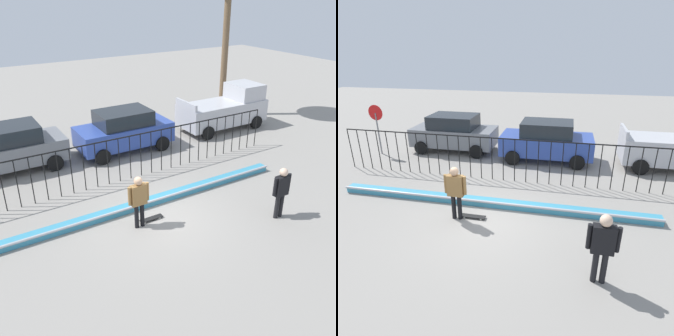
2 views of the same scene
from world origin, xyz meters
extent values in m
plane|color=gray|center=(0.00, 0.00, 0.00)|extent=(60.00, 60.00, 0.00)
cube|color=teal|center=(0.00, 0.96, 0.11)|extent=(11.00, 0.36, 0.22)
cylinder|color=#B2B2B7|center=(0.00, 0.78, 0.22)|extent=(11.00, 0.09, 0.09)
cylinder|color=black|center=(-7.00, 3.09, 0.90)|extent=(0.04, 0.04, 1.79)
cylinder|color=black|center=(-6.53, 3.09, 0.90)|extent=(0.04, 0.04, 1.79)
cylinder|color=black|center=(-6.07, 3.09, 0.90)|extent=(0.04, 0.04, 1.79)
cylinder|color=black|center=(-5.60, 3.09, 0.90)|extent=(0.04, 0.04, 1.79)
cylinder|color=black|center=(-5.13, 3.09, 0.90)|extent=(0.04, 0.04, 1.79)
cylinder|color=black|center=(-4.67, 3.09, 0.90)|extent=(0.04, 0.04, 1.79)
cylinder|color=black|center=(-4.20, 3.09, 0.90)|extent=(0.04, 0.04, 1.79)
cylinder|color=black|center=(-3.73, 3.09, 0.90)|extent=(0.04, 0.04, 1.79)
cylinder|color=black|center=(-3.27, 3.09, 0.90)|extent=(0.04, 0.04, 1.79)
cylinder|color=black|center=(-2.80, 3.09, 0.90)|extent=(0.04, 0.04, 1.79)
cylinder|color=black|center=(-2.33, 3.09, 0.90)|extent=(0.04, 0.04, 1.79)
cylinder|color=black|center=(-1.87, 3.09, 0.90)|extent=(0.04, 0.04, 1.79)
cylinder|color=black|center=(-1.40, 3.09, 0.90)|extent=(0.04, 0.04, 1.79)
cylinder|color=black|center=(-0.93, 3.09, 0.90)|extent=(0.04, 0.04, 1.79)
cylinder|color=black|center=(-0.47, 3.09, 0.90)|extent=(0.04, 0.04, 1.79)
cylinder|color=black|center=(0.00, 3.09, 0.90)|extent=(0.04, 0.04, 1.79)
cylinder|color=black|center=(0.47, 3.09, 0.90)|extent=(0.04, 0.04, 1.79)
cylinder|color=black|center=(0.93, 3.09, 0.90)|extent=(0.04, 0.04, 1.79)
cylinder|color=black|center=(1.40, 3.09, 0.90)|extent=(0.04, 0.04, 1.79)
cylinder|color=black|center=(1.87, 3.09, 0.90)|extent=(0.04, 0.04, 1.79)
cylinder|color=black|center=(2.33, 3.09, 0.90)|extent=(0.04, 0.04, 1.79)
cylinder|color=black|center=(2.80, 3.09, 0.90)|extent=(0.04, 0.04, 1.79)
cylinder|color=black|center=(3.27, 3.09, 0.90)|extent=(0.04, 0.04, 1.79)
cylinder|color=black|center=(3.73, 3.09, 0.90)|extent=(0.04, 0.04, 1.79)
cylinder|color=black|center=(4.20, 3.09, 0.90)|extent=(0.04, 0.04, 1.79)
cylinder|color=black|center=(4.67, 3.09, 0.90)|extent=(0.04, 0.04, 1.79)
cylinder|color=black|center=(5.13, 3.09, 0.90)|extent=(0.04, 0.04, 1.79)
cylinder|color=black|center=(5.60, 3.09, 0.90)|extent=(0.04, 0.04, 1.79)
cylinder|color=black|center=(6.07, 3.09, 0.90)|extent=(0.04, 0.04, 1.79)
cube|color=black|center=(0.00, 3.09, 1.77)|extent=(14.00, 0.04, 0.04)
cylinder|color=black|center=(-0.88, -0.06, 0.41)|extent=(0.14, 0.14, 0.81)
cylinder|color=black|center=(-0.69, -0.06, 0.41)|extent=(0.14, 0.14, 0.81)
cube|color=olive|center=(-0.79, -0.06, 1.15)|extent=(0.50, 0.21, 0.67)
sphere|color=tan|center=(-0.79, -0.06, 1.62)|extent=(0.27, 0.27, 0.27)
cylinder|color=olive|center=(-1.09, -0.06, 1.19)|extent=(0.11, 0.11, 0.60)
cylinder|color=olive|center=(-0.49, -0.06, 1.19)|extent=(0.11, 0.11, 0.60)
cube|color=black|center=(-0.30, 0.07, 0.06)|extent=(0.80, 0.20, 0.02)
cylinder|color=silver|center=(-0.03, 0.14, 0.03)|extent=(0.05, 0.03, 0.05)
cylinder|color=silver|center=(-0.03, -0.01, 0.03)|extent=(0.05, 0.03, 0.05)
cylinder|color=silver|center=(-0.57, 0.14, 0.03)|extent=(0.05, 0.03, 0.05)
cylinder|color=silver|center=(-0.57, -0.01, 0.03)|extent=(0.05, 0.03, 0.05)
cylinder|color=black|center=(3.26, -1.93, 0.41)|extent=(0.14, 0.14, 0.82)
cylinder|color=black|center=(3.45, -1.93, 0.41)|extent=(0.14, 0.14, 0.82)
cube|color=black|center=(3.36, -1.93, 1.17)|extent=(0.50, 0.22, 0.68)
sphere|color=beige|center=(3.36, -1.93, 1.64)|extent=(0.27, 0.27, 0.27)
cylinder|color=black|center=(3.05, -1.93, 1.20)|extent=(0.11, 0.11, 0.61)
cylinder|color=black|center=(3.66, -1.93, 1.20)|extent=(0.11, 0.11, 0.61)
cube|color=slate|center=(-3.33, 6.30, 0.79)|extent=(4.30, 1.90, 0.90)
cube|color=#1E2328|center=(-3.33, 6.30, 1.57)|extent=(2.37, 1.71, 0.66)
cylinder|color=black|center=(-1.87, 7.25, 0.34)|extent=(0.68, 0.22, 0.68)
cylinder|color=black|center=(-1.87, 5.35, 0.34)|extent=(0.68, 0.22, 0.68)
cylinder|color=black|center=(-4.80, 7.25, 0.34)|extent=(0.68, 0.22, 0.68)
cylinder|color=black|center=(-4.80, 5.35, 0.34)|extent=(0.68, 0.22, 0.68)
cube|color=#2D479E|center=(1.50, 5.84, 0.79)|extent=(4.30, 1.90, 0.90)
cube|color=#1E2328|center=(1.50, 5.84, 1.57)|extent=(2.37, 1.71, 0.66)
cylinder|color=black|center=(2.96, 6.79, 0.34)|extent=(0.68, 0.22, 0.68)
cylinder|color=black|center=(2.96, 4.89, 0.34)|extent=(0.68, 0.22, 0.68)
cylinder|color=black|center=(0.04, 6.79, 0.34)|extent=(0.68, 0.22, 0.68)
cylinder|color=black|center=(0.04, 4.89, 0.34)|extent=(0.68, 0.22, 0.68)
cube|color=#B7B7BC|center=(4.91, 5.86, 1.62)|extent=(0.12, 1.75, 0.36)
cylinder|color=black|center=(5.60, 6.81, 0.34)|extent=(0.68, 0.22, 0.68)
cylinder|color=black|center=(5.60, 4.91, 0.34)|extent=(0.68, 0.22, 0.68)
cylinder|color=slate|center=(-6.87, 4.99, 1.05)|extent=(0.07, 0.07, 2.10)
cylinder|color=red|center=(-6.87, 5.01, 2.12)|extent=(0.76, 0.02, 0.76)
camera|label=1|loc=(-5.21, -9.04, 6.85)|focal=40.33mm
camera|label=2|loc=(2.38, -7.43, 4.95)|focal=30.77mm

